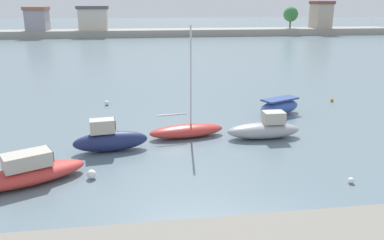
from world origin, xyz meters
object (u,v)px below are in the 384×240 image
object	(u,v)px
mooring_buoy_2	(332,100)
mooring_buoy_4	(92,174)
moored_boat_0	(28,172)
mooring_buoy_0	(107,103)
moored_boat_2	(187,130)
moored_boat_4	(279,107)
moored_boat_3	(265,129)
moored_boat_1	(110,139)
mooring_buoy_1	(351,181)

from	to	relation	value
mooring_buoy_2	mooring_buoy_4	bearing A→B (deg)	-145.94
moored_boat_0	mooring_buoy_2	world-z (taller)	moored_boat_0
mooring_buoy_0	mooring_buoy_2	xyz separation A→B (m)	(17.67, -1.39, -0.05)
moored_boat_0	moored_boat_2	size ratio (longest dim) A/B	0.80
moored_boat_4	mooring_buoy_2	xyz separation A→B (m)	(5.48, 2.95, -0.43)
moored_boat_3	mooring_buoy_2	bearing A→B (deg)	42.99
moored_boat_3	mooring_buoy_0	size ratio (longest dim) A/B	11.78
moored_boat_1	moored_boat_3	bearing A→B (deg)	-2.00
moored_boat_3	mooring_buoy_1	size ratio (longest dim) A/B	15.71
mooring_buoy_1	moored_boat_0	bearing A→B (deg)	171.70
moored_boat_3	moored_boat_1	bearing A→B (deg)	-174.80
moored_boat_2	mooring_buoy_0	xyz separation A→B (m)	(-5.12, 8.19, -0.24)
moored_boat_1	moored_boat_3	distance (m)	8.81
moored_boat_0	moored_boat_2	distance (m)	9.13
moored_boat_0	mooring_buoy_0	xyz separation A→B (m)	(2.45, 13.28, -0.33)
moored_boat_0	moored_boat_1	xyz separation A→B (m)	(3.27, 3.44, 0.14)
moored_boat_3	moored_boat_2	bearing A→B (deg)	169.45
moored_boat_0	mooring_buoy_2	bearing A→B (deg)	4.15
mooring_buoy_2	mooring_buoy_4	world-z (taller)	mooring_buoy_4
moored_boat_2	mooring_buoy_0	distance (m)	9.67
moored_boat_0	mooring_buoy_2	size ratio (longest dim) A/B	19.09
mooring_buoy_4	moored_boat_2	bearing A→B (deg)	45.45
moored_boat_3	moored_boat_4	xyz separation A→B (m)	(2.61, 4.66, 0.02)
moored_boat_2	mooring_buoy_0	world-z (taller)	moored_boat_2
moored_boat_1	moored_boat_4	distance (m)	12.63
mooring_buoy_0	mooring_buoy_1	bearing A→B (deg)	-53.30
mooring_buoy_0	mooring_buoy_2	distance (m)	17.72
moored_boat_4	mooring_buoy_0	bearing A→B (deg)	135.28
mooring_buoy_0	mooring_buoy_2	bearing A→B (deg)	-4.50
moored_boat_0	moored_boat_2	world-z (taller)	moored_boat_2
mooring_buoy_1	mooring_buoy_4	size ratio (longest dim) A/B	0.65
moored_boat_4	moored_boat_0	bearing A→B (deg)	-173.71
moored_boat_0	moored_boat_3	size ratio (longest dim) A/B	1.20
mooring_buoy_1	mooring_buoy_2	world-z (taller)	mooring_buoy_1
moored_boat_2	mooring_buoy_0	bearing A→B (deg)	113.71
moored_boat_3	mooring_buoy_4	xyz separation A→B (m)	(-9.40, -4.21, -0.34)
mooring_buoy_2	moored_boat_2	bearing A→B (deg)	-151.52
moored_boat_0	mooring_buoy_0	distance (m)	13.51
moored_boat_3	mooring_buoy_2	size ratio (longest dim) A/B	15.92
moored_boat_0	moored_boat_4	world-z (taller)	moored_boat_0
moored_boat_3	mooring_buoy_4	bearing A→B (deg)	-156.16
moored_boat_0	moored_boat_1	distance (m)	4.75
moored_boat_1	mooring_buoy_1	xyz separation A→B (m)	(10.59, -5.46, -0.51)
moored_boat_3	mooring_buoy_0	bearing A→B (deg)	136.51
moored_boat_2	mooring_buoy_4	world-z (taller)	moored_boat_2
moored_boat_2	mooring_buoy_1	world-z (taller)	moored_boat_2
moored_boat_4	mooring_buoy_0	size ratio (longest dim) A/B	9.91
mooring_buoy_1	mooring_buoy_2	bearing A→B (deg)	65.78
moored_boat_1	moored_boat_2	size ratio (longest dim) A/B	0.62
moored_boat_4	moored_boat_3	bearing A→B (deg)	-144.36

